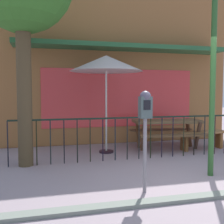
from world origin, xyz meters
name	(u,v)px	position (x,y,z in m)	size (l,w,h in m)	color
ground	(193,189)	(0.00, 0.00, 0.00)	(40.00, 40.00, 0.00)	gray
pub_storefront	(118,54)	(0.00, 4.35, 2.68)	(7.05, 1.32, 5.38)	brown
patio_fence_front	(145,130)	(0.00, 2.09, 0.66)	(5.95, 0.04, 0.97)	black
picnic_table_left	(167,126)	(1.00, 3.00, 0.61)	(1.94, 1.55, 0.79)	brown
patio_umbrella	(106,64)	(-0.71, 2.91, 2.22)	(1.81, 1.81, 2.43)	black
patio_bench	(202,136)	(1.86, 2.68, 0.35)	(1.43, 0.48, 0.48)	olive
parking_meter_far	(145,114)	(-0.79, 0.07, 1.19)	(0.18, 0.17, 1.54)	gray
street_lamp	(214,29)	(0.69, 0.56, 2.63)	(0.28, 0.28, 4.04)	#2A5625
curb_edge	(207,198)	(0.00, -0.38, 0.00)	(9.87, 0.20, 0.11)	gray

